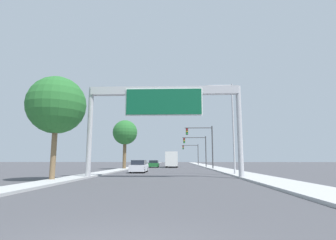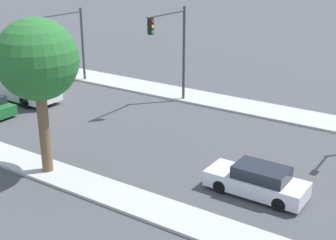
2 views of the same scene
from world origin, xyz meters
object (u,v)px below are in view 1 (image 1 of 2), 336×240
object	(u,v)px
car_mid_left	(154,164)
traffic_light_mid_block	(198,146)
traffic_light_near_intersection	(204,140)
traffic_light_far_intersection	(193,151)
palm_tree_foreground	(57,105)
car_far_center	(139,167)
sign_gantry	(164,104)
truck_box_primary	(172,159)
palm_tree_background	(125,133)
street_lamp_right	(230,120)

from	to	relation	value
car_mid_left	traffic_light_mid_block	size ratio (longest dim) A/B	0.68
traffic_light_near_intersection	traffic_light_mid_block	size ratio (longest dim) A/B	1.12
traffic_light_far_intersection	palm_tree_foreground	bearing A→B (deg)	-103.84
car_far_center	palm_tree_foreground	xyz separation A→B (m)	(-4.40, -12.99, 4.89)
sign_gantry	truck_box_primary	size ratio (longest dim) A/B	1.61
palm_tree_background	car_far_center	bearing A→B (deg)	-68.73
traffic_light_mid_block	palm_tree_foreground	distance (m)	35.90
traffic_light_near_intersection	traffic_light_far_intersection	world-z (taller)	traffic_light_near_intersection
car_far_center	street_lamp_right	xyz separation A→B (m)	(10.02, -5.24, 4.81)
truck_box_primary	traffic_light_near_intersection	distance (m)	12.36
car_far_center	traffic_light_far_intersection	world-z (taller)	traffic_light_far_intersection
traffic_light_far_intersection	palm_tree_background	size ratio (longest dim) A/B	0.73
sign_gantry	traffic_light_far_intersection	bearing A→B (deg)	84.02
car_far_center	car_mid_left	bearing A→B (deg)	90.00
traffic_light_mid_block	traffic_light_far_intersection	world-z (taller)	traffic_light_mid_block
car_far_center	traffic_light_near_intersection	size ratio (longest dim) A/B	0.67
sign_gantry	traffic_light_far_intersection	xyz separation A→B (m)	(5.25, 50.10, -2.46)
traffic_light_mid_block	car_mid_left	bearing A→B (deg)	-176.20
sign_gantry	traffic_light_near_intersection	distance (m)	20.88
truck_box_primary	palm_tree_background	distance (m)	14.13
palm_tree_background	traffic_light_mid_block	bearing A→B (deg)	40.43
traffic_light_far_intersection	palm_tree_foreground	world-z (taller)	palm_tree_foreground
sign_gantry	palm_tree_background	xyz separation A→B (m)	(-7.28, 19.43, -0.53)
palm_tree_foreground	palm_tree_background	size ratio (longest dim) A/B	0.99
traffic_light_near_intersection	palm_tree_foreground	size ratio (longest dim) A/B	0.89
palm_tree_background	traffic_light_far_intersection	bearing A→B (deg)	67.77
car_mid_left	street_lamp_right	world-z (taller)	street_lamp_right
sign_gantry	palm_tree_foreground	xyz separation A→B (m)	(-7.90, -3.28, -0.74)
truck_box_primary	traffic_light_mid_block	world-z (taller)	traffic_light_mid_block
sign_gantry	traffic_light_mid_block	xyz separation A→B (m)	(5.23, 30.10, -2.14)
traffic_light_near_intersection	traffic_light_far_intersection	xyz separation A→B (m)	(-0.17, 30.00, -0.77)
truck_box_primary	traffic_light_near_intersection	xyz separation A→B (m)	(5.41, -10.67, 3.09)
car_far_center	traffic_light_near_intersection	world-z (taller)	traffic_light_near_intersection
car_far_center	traffic_light_mid_block	bearing A→B (deg)	66.81
sign_gantry	street_lamp_right	world-z (taller)	street_lamp_right
traffic_light_far_intersection	sign_gantry	bearing A→B (deg)	-95.98
palm_tree_foreground	palm_tree_background	bearing A→B (deg)	88.44
palm_tree_foreground	sign_gantry	bearing A→B (deg)	22.56
sign_gantry	palm_tree_background	world-z (taller)	sign_gantry
car_mid_left	traffic_light_far_intersection	size ratio (longest dim) A/B	0.74
car_mid_left	palm_tree_foreground	size ratio (longest dim) A/B	0.54
traffic_light_far_intersection	car_mid_left	bearing A→B (deg)	-113.03
traffic_light_near_intersection	traffic_light_mid_block	distance (m)	10.01
car_mid_left	street_lamp_right	size ratio (longest dim) A/B	0.45
car_far_center	truck_box_primary	size ratio (longest dim) A/B	0.56
traffic_light_mid_block	palm_tree_foreground	xyz separation A→B (m)	(-13.14, -33.38, 1.40)
traffic_light_near_intersection	palm_tree_foreground	bearing A→B (deg)	-119.66
palm_tree_foreground	traffic_light_mid_block	bearing A→B (deg)	68.52
truck_box_primary	traffic_light_mid_block	size ratio (longest dim) A/B	1.35
sign_gantry	palm_tree_background	size ratio (longest dim) A/B	1.70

